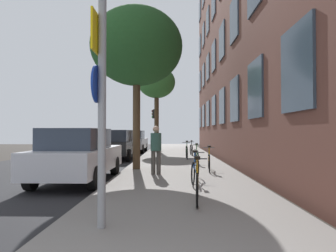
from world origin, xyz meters
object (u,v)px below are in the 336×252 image
object	(u,v)px
bicycle_2	(209,161)
bicycle_3	(196,156)
bicycle_0	(197,184)
bicycle_1	(195,169)
pedestrian_0	(156,147)
bicycle_4	(187,152)
car_0	(79,154)
traffic_light	(154,121)
bicycle_5	(191,149)
tree_far	(157,83)
tree_near	(137,47)
car_1	(117,144)
sign_post	(100,94)

from	to	relation	value
bicycle_2	bicycle_3	distance (m)	2.41
bicycle_0	bicycle_1	xyz separation A→B (m)	(0.14, 2.40, -0.01)
pedestrian_0	bicycle_4	bearing A→B (deg)	77.28
car_0	traffic_light	bearing A→B (deg)	85.82
bicycle_1	bicycle_3	xyz separation A→B (m)	(0.40, 4.80, 0.00)
bicycle_3	traffic_light	bearing A→B (deg)	101.46
bicycle_0	traffic_light	bearing A→B (deg)	95.93
bicycle_3	bicycle_4	distance (m)	2.42
bicycle_4	bicycle_5	bearing A→B (deg)	80.81
tree_far	tree_near	bearing A→B (deg)	-91.02
bicycle_4	car_1	distance (m)	3.99
tree_far	bicycle_3	size ratio (longest dim) A/B	3.65
bicycle_0	bicycle_5	size ratio (longest dim) A/B	1.04
traffic_light	bicycle_3	xyz separation A→B (m)	(2.65, -13.07, -2.01)
pedestrian_0	tree_far	bearing A→B (deg)	92.99
traffic_light	tree_far	distance (m)	5.04
bicycle_4	pedestrian_0	size ratio (longest dim) A/B	1.03
traffic_light	sign_post	bearing A→B (deg)	-88.61
bicycle_4	bicycle_1	bearing A→B (deg)	-90.74
tree_far	bicycle_5	distance (m)	6.55
bicycle_0	bicycle_4	distance (m)	9.60
tree_near	bicycle_5	size ratio (longest dim) A/B	3.77
bicycle_0	pedestrian_0	size ratio (longest dim) A/B	1.05
bicycle_0	car_1	xyz separation A→B (m)	(-3.62, 10.59, 0.36)
pedestrian_0	bicycle_2	bearing A→B (deg)	26.24
bicycle_2	bicycle_3	world-z (taller)	bicycle_2
sign_post	bicycle_2	world-z (taller)	sign_post
tree_far	bicycle_3	xyz separation A→B (m)	(2.23, -8.79, -4.65)
pedestrian_0	bicycle_3	bearing A→B (deg)	64.27
traffic_light	car_0	distance (m)	17.38
bicycle_3	bicycle_5	size ratio (longest dim) A/B	1.05
bicycle_2	tree_far	bearing A→B (deg)	102.63
tree_near	bicycle_0	bearing A→B (deg)	-70.49
bicycle_3	car_0	world-z (taller)	car_0
tree_far	bicycle_5	xyz separation A→B (m)	(2.31, -3.99, -4.65)
bicycle_5	pedestrian_0	distance (m)	8.32
car_1	tree_near	bearing A→B (deg)	-71.80
tree_far	pedestrian_0	distance (m)	12.80
tree_near	bicycle_1	distance (m)	5.57
bicycle_3	bicycle_0	bearing A→B (deg)	-94.33
tree_far	bicycle_1	world-z (taller)	tree_far
sign_post	bicycle_5	world-z (taller)	sign_post
bicycle_0	pedestrian_0	bearing A→B (deg)	105.24
bicycle_2	bicycle_4	distance (m)	4.84
pedestrian_0	car_1	bearing A→B (deg)	110.88
sign_post	bicycle_1	size ratio (longest dim) A/B	2.14
tree_far	car_1	size ratio (longest dim) A/B	1.39
tree_far	bicycle_0	xyz separation A→B (m)	(1.69, -15.99, -4.64)
bicycle_3	car_0	distance (m)	5.74
tree_far	sign_post	bearing A→B (deg)	-89.62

